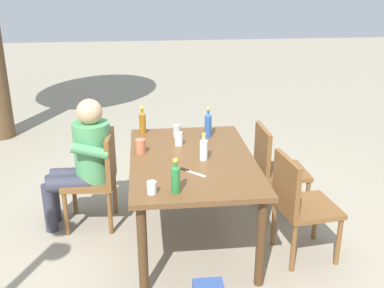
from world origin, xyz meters
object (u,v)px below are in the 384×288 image
object	(u,v)px
bottle_blue	(208,124)
cup_terracotta	(141,146)
bottle_amber	(142,122)
cup_white	(179,139)
dining_table	(192,168)
person_in_white_shirt	(84,157)
cup_glass	(152,188)
chair_far_right	(98,174)
bottle_green	(176,178)
table_knife	(191,172)
chair_near_left	(299,202)
chair_near_right	(274,166)
bottle_clear	(204,149)
cup_steel	(177,131)

from	to	relation	value
bottle_blue	cup_terracotta	world-z (taller)	bottle_blue
bottle_amber	cup_white	size ratio (longest dim) A/B	2.21
dining_table	bottle_amber	size ratio (longest dim) A/B	5.96
person_in_white_shirt	cup_white	bearing A→B (deg)	-93.09
cup_terracotta	cup_glass	bearing A→B (deg)	-174.63
chair_far_right	cup_terracotta	world-z (taller)	cup_terracotta
bottle_amber	bottle_green	bearing A→B (deg)	-170.37
cup_white	table_knife	distance (m)	0.58
dining_table	chair_near_left	distance (m)	0.89
bottle_amber	person_in_white_shirt	bearing A→B (deg)	121.19
dining_table	person_in_white_shirt	world-z (taller)	person_in_white_shirt
chair_near_right	cup_white	size ratio (longest dim) A/B	7.52
person_in_white_shirt	bottle_blue	bearing A→B (deg)	-82.36
bottle_blue	cup_glass	xyz separation A→B (m)	(-1.09, 0.55, -0.08)
dining_table	cup_glass	xyz separation A→B (m)	(-0.60, 0.34, 0.13)
chair_near_right	chair_near_left	world-z (taller)	same
person_in_white_shirt	bottle_amber	world-z (taller)	person_in_white_shirt
bottle_clear	cup_white	bearing A→B (deg)	25.99
bottle_blue	bottle_green	size ratio (longest dim) A/B	1.11
chair_near_right	bottle_amber	distance (m)	1.29
chair_near_right	chair_near_left	size ratio (longest dim) A/B	1.00
bottle_blue	cup_terracotta	bearing A→B (deg)	118.78
chair_far_right	cup_glass	size ratio (longest dim) A/B	9.84
bottle_clear	bottle_blue	bearing A→B (deg)	-11.77
cup_white	bottle_amber	bearing A→B (deg)	40.87
chair_near_right	cup_white	bearing A→B (deg)	92.80
bottle_amber	cup_terracotta	bearing A→B (deg)	177.55
person_in_white_shirt	bottle_clear	world-z (taller)	person_in_white_shirt
table_knife	cup_white	bearing A→B (deg)	4.11
chair_near_left	person_in_white_shirt	xyz separation A→B (m)	(0.69, 1.71, 0.17)
chair_far_right	table_knife	distance (m)	1.02
person_in_white_shirt	bottle_green	size ratio (longest dim) A/B	4.71
dining_table	chair_far_right	size ratio (longest dim) A/B	1.75
bottle_clear	cup_terracotta	bearing A→B (deg)	67.69
cup_terracotta	chair_far_right	bearing A→B (deg)	64.58
table_knife	chair_near_right	bearing A→B (deg)	-53.49
person_in_white_shirt	bottle_clear	size ratio (longest dim) A/B	5.20
cup_white	chair_near_right	bearing A→B (deg)	-87.20
dining_table	person_in_white_shirt	distance (m)	0.97
bottle_blue	bottle_amber	world-z (taller)	bottle_blue
cup_glass	cup_terracotta	size ratio (longest dim) A/B	0.74
dining_table	bottle_amber	world-z (taller)	bottle_amber
bottle_amber	table_knife	size ratio (longest dim) A/B	1.37
bottle_blue	bottle_clear	world-z (taller)	bottle_blue
bottle_clear	table_knife	distance (m)	0.28
cup_terracotta	bottle_blue	bearing A→B (deg)	-61.22
cup_glass	cup_steel	world-z (taller)	cup_steel
dining_table	bottle_blue	world-z (taller)	bottle_blue
cup_steel	cup_glass	bearing A→B (deg)	166.91
chair_far_right	bottle_blue	size ratio (longest dim) A/B	3.14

